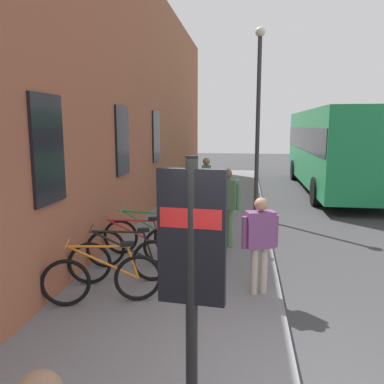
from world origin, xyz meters
name	(u,v)px	position (x,y,z in m)	size (l,w,h in m)	color
ground	(312,241)	(6.00, -1.00, 0.00)	(60.00, 60.00, 0.00)	#38383A
sidewalk_pavement	(206,217)	(8.00, 1.75, 0.06)	(24.00, 3.50, 0.12)	slate
station_facade	(146,100)	(8.99, 3.80, 3.54)	(22.00, 0.65, 7.09)	#9E563D
bicycle_by_door	(103,278)	(1.88, 2.67, 0.51)	(0.69, 1.70, 0.97)	black
bicycle_leaning_wall	(122,260)	(2.69, 2.64, 0.51)	(0.62, 1.72, 0.97)	black
bicycle_nearest_sign	(135,246)	(3.50, 2.65, 0.51)	(0.65, 1.71, 0.97)	black
bicycle_under_window	(146,236)	(4.19, 2.60, 0.51)	(0.48, 1.77, 0.97)	black
transit_info_sign	(192,256)	(-0.44, 1.02, 1.72)	(0.14, 0.56, 2.40)	black
city_bus	(334,146)	(13.75, -3.00, 1.92)	(10.51, 2.68, 3.35)	#1E8C4C
pedestrian_near_bus	(206,179)	(8.49, 1.81, 1.13)	(0.63, 0.24, 1.66)	brown
pedestrian_crossing_street	(226,199)	(4.96, 1.01, 1.17)	(0.40, 0.62, 1.73)	#4C724C
pedestrian_by_facade	(260,236)	(2.56, 0.37, 1.06)	(0.35, 0.57, 1.54)	#B2A599
street_lamp	(258,107)	(8.22, 0.30, 3.27)	(0.28, 0.28, 5.33)	#333338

